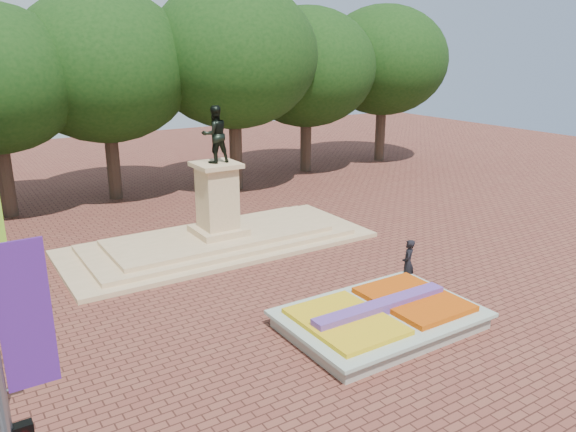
% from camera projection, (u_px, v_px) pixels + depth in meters
% --- Properties ---
extents(ground, '(90.00, 90.00, 0.00)m').
position_uv_depth(ground, '(320.00, 311.00, 19.53)').
color(ground, brown).
rests_on(ground, ground).
extents(flower_bed, '(6.30, 4.30, 0.91)m').
position_uv_depth(flower_bed, '(381.00, 317.00, 18.34)').
color(flower_bed, gray).
rests_on(flower_bed, ground).
extents(monument, '(14.00, 6.00, 6.40)m').
position_uv_depth(monument, '(218.00, 227.00, 25.73)').
color(monument, tan).
rests_on(monument, ground).
extents(tree_row_back, '(44.80, 8.80, 10.43)m').
position_uv_depth(tree_row_back, '(177.00, 84.00, 33.31)').
color(tree_row_back, '#36261D').
rests_on(tree_row_back, ground).
extents(pedestrian, '(0.80, 0.78, 1.85)m').
position_uv_depth(pedestrian, '(408.00, 263.00, 21.39)').
color(pedestrian, black).
rests_on(pedestrian, ground).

